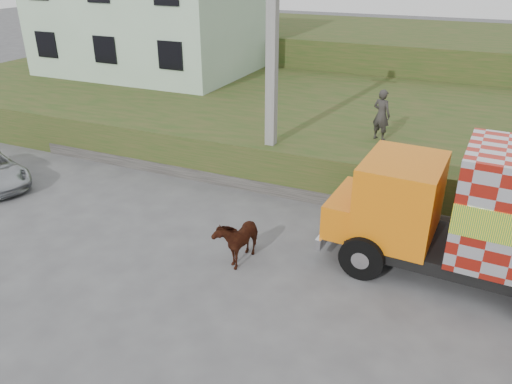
% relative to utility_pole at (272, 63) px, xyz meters
% --- Properties ---
extents(ground, '(120.00, 120.00, 0.00)m').
position_rel_utility_pole_xyz_m(ground, '(1.00, -4.60, -4.08)').
color(ground, '#474749').
rests_on(ground, ground).
extents(embankment, '(40.00, 12.00, 1.50)m').
position_rel_utility_pole_xyz_m(embankment, '(1.00, 5.40, -3.33)').
color(embankment, '#254416').
rests_on(embankment, ground).
extents(embankment_far, '(40.00, 12.00, 3.00)m').
position_rel_utility_pole_xyz_m(embankment_far, '(1.00, 17.40, -2.58)').
color(embankment_far, '#254416').
rests_on(embankment_far, ground).
extents(retaining_strip, '(16.00, 0.50, 0.40)m').
position_rel_utility_pole_xyz_m(retaining_strip, '(-1.00, -0.40, -3.88)').
color(retaining_strip, '#595651').
rests_on(retaining_strip, ground).
extents(building, '(10.00, 8.00, 6.00)m').
position_rel_utility_pole_xyz_m(building, '(-10.00, 8.40, 0.42)').
color(building, '#B1D0B2').
rests_on(building, embankment).
extents(utility_pole, '(1.20, 0.30, 8.00)m').
position_rel_utility_pole_xyz_m(utility_pole, '(0.00, 0.00, 0.00)').
color(utility_pole, gray).
rests_on(utility_pole, ground).
extents(cow, '(0.75, 1.49, 1.23)m').
position_rel_utility_pole_xyz_m(cow, '(0.94, -4.37, -3.46)').
color(cow, black).
rests_on(cow, ground).
extents(pedestrian, '(0.71, 0.59, 1.66)m').
position_rel_utility_pole_xyz_m(pedestrian, '(3.07, 1.86, -1.74)').
color(pedestrian, '#322E2C').
rests_on(pedestrian, embankment).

